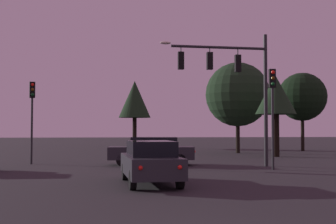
{
  "coord_description": "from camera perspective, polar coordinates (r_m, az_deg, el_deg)",
  "views": [
    {
      "loc": [
        -1.42,
        -6.0,
        1.89
      ],
      "look_at": [
        1.56,
        18.22,
        2.92
      ],
      "focal_mm": 46.2,
      "sensor_mm": 36.0,
      "label": 1
    }
  ],
  "objects": [
    {
      "name": "traffic_light_corner_right",
      "position": [
        25.38,
        -17.5,
        0.77
      ],
      "size": [
        0.35,
        0.38,
        4.61
      ],
      "color": "#232326",
      "rests_on": "ground"
    },
    {
      "name": "tree_left_far",
      "position": [
        46.43,
        -4.42,
        1.64
      ],
      "size": [
        3.42,
        3.42,
        7.19
      ],
      "color": "black",
      "rests_on": "ground"
    },
    {
      "name": "car_crossing_left",
      "position": [
        23.61,
        -2.15,
        -5.08
      ],
      "size": [
        4.77,
        2.21,
        1.52
      ],
      "color": "#232328",
      "rests_on": "ground"
    },
    {
      "name": "traffic_light_corner_left",
      "position": [
        21.37,
        13.63,
        1.7
      ],
      "size": [
        0.32,
        0.36,
        4.84
      ],
      "color": "#232326",
      "rests_on": "ground"
    },
    {
      "name": "tree_center_horizon",
      "position": [
        36.52,
        9.16,
        2.29
      ],
      "size": [
        5.34,
        5.34,
        7.55
      ],
      "color": "black",
      "rests_on": "ground"
    },
    {
      "name": "ground_plane",
      "position": [
        30.59,
        -4.37,
        -5.96
      ],
      "size": [
        168.0,
        168.0,
        0.0
      ],
      "primitive_type": "plane",
      "color": "#262326",
      "rests_on": "ground"
    },
    {
      "name": "tree_behind_sign",
      "position": [
        31.97,
        14.0,
        2.12
      ],
      "size": [
        2.92,
        2.92,
        5.88
      ],
      "color": "black",
      "rests_on": "ground"
    },
    {
      "name": "car_nearside_lane",
      "position": [
        15.26,
        -2.34,
        -6.55
      ],
      "size": [
        2.0,
        4.41,
        1.52
      ],
      "color": "#232328",
      "rests_on": "ground"
    },
    {
      "name": "tree_right_cluster",
      "position": [
        41.55,
        17.28,
        1.91
      ],
      "size": [
        4.43,
        4.43,
        7.18
      ],
      "color": "black",
      "rests_on": "ground"
    },
    {
      "name": "traffic_signal_mast_arm",
      "position": [
        22.91,
        8.65,
        4.8
      ],
      "size": [
        5.75,
        0.53,
        6.97
      ],
      "color": "#232326",
      "rests_on": "ground"
    }
  ]
}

